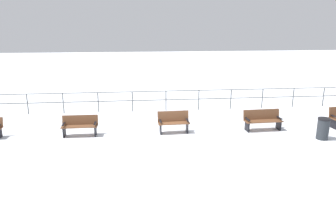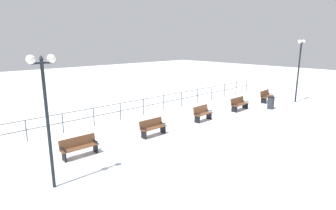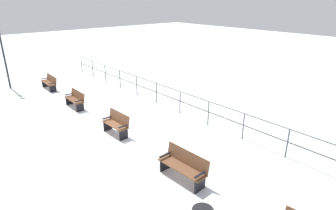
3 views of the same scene
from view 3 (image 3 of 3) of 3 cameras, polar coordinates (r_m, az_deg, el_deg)
The scene contains 7 objects.
ground_plane at distance 11.98m, azimuth -10.37°, elevation -5.84°, with size 80.00×80.00×0.00m, color white.
bench_nearest at distance 18.88m, azimuth -22.80°, elevation 4.30°, with size 0.51×1.63×0.84m.
bench_second at distance 15.20m, azimuth -18.21°, elevation 1.17°, with size 0.50×1.51×0.87m.
bench_third at distance 11.79m, azimuth -10.37°, elevation -3.68°, with size 0.55×1.40×0.94m.
bench_fourth at distance 8.92m, azimuth 3.18°, elevation -12.11°, with size 0.62×1.72×0.91m.
lamppost_near at distance 19.67m, azimuth -30.90°, elevation 12.03°, with size 0.28×0.89×4.48m.
waterfront_railing at distance 13.69m, azimuth 2.46°, elevation 1.36°, with size 0.05×22.03×1.11m.
Camera 3 is at (5.26, 9.35, 5.33)m, focal length 30.15 mm.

